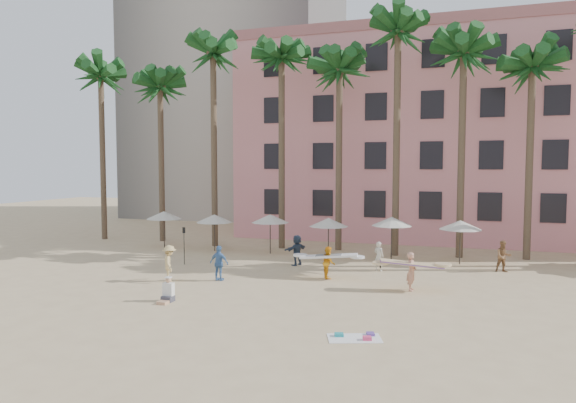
% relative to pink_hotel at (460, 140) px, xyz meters
% --- Properties ---
extents(ground, '(120.00, 120.00, 0.00)m').
position_rel_pink_hotel_xyz_m(ground, '(-7.00, -26.00, -8.00)').
color(ground, '#D1B789').
rests_on(ground, ground).
extents(pink_hotel, '(35.00, 14.00, 16.00)m').
position_rel_pink_hotel_xyz_m(pink_hotel, '(0.00, 0.00, 0.00)').
color(pink_hotel, pink).
rests_on(pink_hotel, ground).
extents(grey_tower, '(22.00, 18.00, 50.00)m').
position_rel_pink_hotel_xyz_m(grey_tower, '(-25.00, 12.00, 17.00)').
color(grey_tower, '#A89E8E').
rests_on(grey_tower, ground).
extents(palm_row, '(44.40, 5.40, 16.30)m').
position_rel_pink_hotel_xyz_m(palm_row, '(-6.49, -11.00, 4.97)').
color(palm_row, brown).
rests_on(palm_row, ground).
extents(umbrella_row, '(22.50, 2.70, 2.73)m').
position_rel_pink_hotel_xyz_m(umbrella_row, '(-10.00, -13.50, -5.67)').
color(umbrella_row, '#332B23').
rests_on(umbrella_row, ground).
extents(beach_towel, '(2.03, 1.52, 0.14)m').
position_rel_pink_hotel_xyz_m(beach_towel, '(-3.50, -28.36, -7.97)').
color(beach_towel, white).
rests_on(beach_towel, ground).
extents(carrier_yellow, '(2.98, 1.27, 1.82)m').
position_rel_pink_hotel_xyz_m(carrier_yellow, '(-2.23, -20.94, -6.99)').
color(carrier_yellow, tan).
rests_on(carrier_yellow, ground).
extents(carrier_white, '(3.05, 1.11, 1.67)m').
position_rel_pink_hotel_xyz_m(carrier_white, '(-6.55, -19.57, -7.09)').
color(carrier_white, '#FFA81A').
rests_on(carrier_white, ground).
extents(beachgoers, '(17.43, 8.77, 1.84)m').
position_rel_pink_hotel_xyz_m(beachgoers, '(-8.47, -18.92, -7.10)').
color(beachgoers, '#DBBA75').
rests_on(beachgoers, ground).
extents(paddle, '(0.18, 0.04, 2.23)m').
position_rel_pink_hotel_xyz_m(paddle, '(-15.58, -18.54, -6.59)').
color(paddle, black).
rests_on(paddle, ground).
extents(seated_man, '(0.47, 0.82, 1.07)m').
position_rel_pink_hotel_xyz_m(seated_man, '(-12.09, -26.20, -7.63)').
color(seated_man, '#3F3F4C').
rests_on(seated_man, ground).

